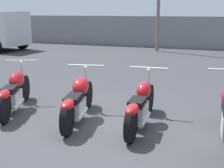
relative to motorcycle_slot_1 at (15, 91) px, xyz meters
The scene contains 5 objects.
ground_plane 2.01m from the motorcycle_slot_1, ahead, with size 60.00×60.00×0.00m, color #38383D.
fence_back 12.11m from the motorcycle_slot_1, 80.69° to the left, with size 40.00×0.04×1.67m.
motorcycle_slot_1 is the anchor object (origin of this frame).
motorcycle_slot_2 1.44m from the motorcycle_slot_1, ahead, with size 0.78×2.02×0.93m.
motorcycle_slot_3 2.59m from the motorcycle_slot_1, ahead, with size 0.73×2.08×0.93m.
Camera 1 is at (1.94, -4.79, 1.98)m, focal length 50.00 mm.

